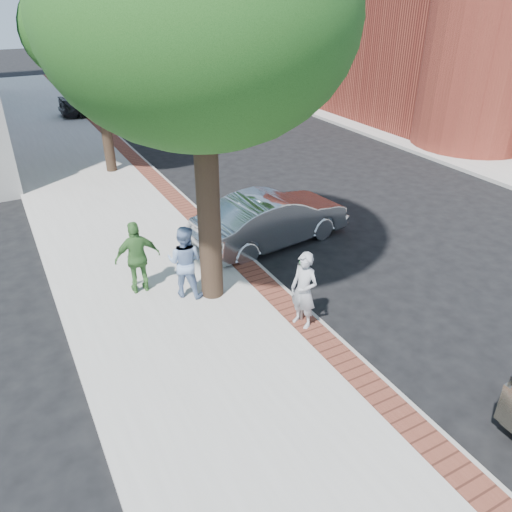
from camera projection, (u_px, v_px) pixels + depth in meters
ground at (274, 334)px, 10.84m from camera, size 120.00×120.00×0.00m
sidewalk at (112, 213)px, 16.36m from camera, size 5.00×60.00×0.15m
brick_strip at (176, 198)px, 17.23m from camera, size 0.60×60.00×0.01m
curb at (185, 199)px, 17.42m from camera, size 0.10×60.00×0.15m
sidewalk_far at (459, 146)px, 22.99m from camera, size 5.00×60.00×0.15m
signal_near at (87, 76)px, 27.11m from camera, size 0.70×0.15×3.80m
signal_far at (271, 62)px, 31.92m from camera, size 0.70×0.15×3.80m
tree_near at (199, 16)px, 9.08m from camera, size 6.00×6.00×8.51m
tree_far at (92, 28)px, 17.34m from camera, size 4.80×4.80×7.14m
parking_meter at (303, 279)px, 10.53m from camera, size 0.12×0.32×1.47m
person_gray at (304, 290)px, 10.48m from camera, size 0.60×0.74×1.75m
person_officer at (185, 262)px, 11.54m from camera, size 1.09×1.07×1.77m
person_green at (138, 257)px, 11.67m from camera, size 1.09×0.52×1.81m
sedan_silver at (272, 219)px, 14.29m from camera, size 4.78×2.20×1.52m
bg_car at (104, 100)px, 28.31m from camera, size 4.97×2.17×1.67m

